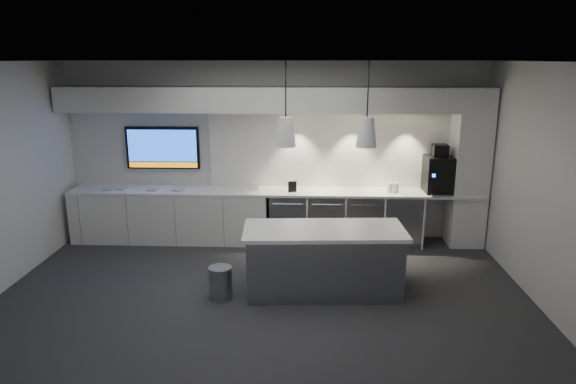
{
  "coord_description": "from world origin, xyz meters",
  "views": [
    {
      "loc": [
        0.58,
        -6.09,
        3.04
      ],
      "look_at": [
        0.29,
        1.1,
        1.16
      ],
      "focal_mm": 32.0,
      "sensor_mm": 36.0,
      "label": 1
    }
  ],
  "objects_px": {
    "island": "(324,260)",
    "bin": "(221,282)",
    "wall_tv": "(163,148)",
    "coffee_machine": "(438,172)"
  },
  "relations": [
    {
      "from": "island",
      "to": "bin",
      "type": "relative_size",
      "value": 5.05
    },
    {
      "from": "wall_tv",
      "to": "coffee_machine",
      "type": "xyz_separation_m",
      "value": [
        4.61,
        -0.25,
        -0.34
      ]
    },
    {
      "from": "wall_tv",
      "to": "island",
      "type": "distance_m",
      "value": 3.64
    },
    {
      "from": "wall_tv",
      "to": "bin",
      "type": "relative_size",
      "value": 2.94
    },
    {
      "from": "bin",
      "to": "coffee_machine",
      "type": "height_order",
      "value": "coffee_machine"
    },
    {
      "from": "bin",
      "to": "coffee_machine",
      "type": "distance_m",
      "value": 4.05
    },
    {
      "from": "wall_tv",
      "to": "coffee_machine",
      "type": "distance_m",
      "value": 4.63
    },
    {
      "from": "wall_tv",
      "to": "island",
      "type": "bearing_deg",
      "value": -39.09
    },
    {
      "from": "coffee_machine",
      "to": "island",
      "type": "bearing_deg",
      "value": -135.21
    },
    {
      "from": "island",
      "to": "coffee_machine",
      "type": "xyz_separation_m",
      "value": [
        1.92,
        1.94,
        0.78
      ]
    }
  ]
}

